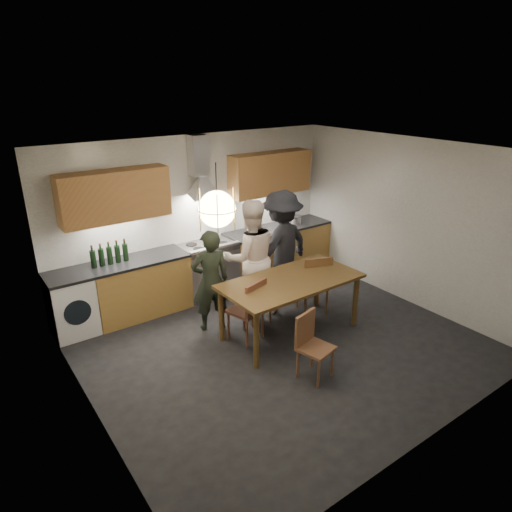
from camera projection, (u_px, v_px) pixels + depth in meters
ground at (281, 344)px, 6.27m from camera, size 5.00×5.00×0.00m
room_shell at (283, 225)px, 5.64m from camera, size 5.02×4.52×2.61m
counter_run at (209, 268)px, 7.59m from camera, size 5.00×0.62×0.90m
range_stove at (208, 269)px, 7.58m from camera, size 0.90×0.60×0.92m
wall_fixtures at (201, 183)px, 7.14m from camera, size 4.30×0.54×1.10m
pendant_lamp at (217, 209)px, 4.88m from camera, size 0.43×0.43×0.70m
dining_table at (291, 286)px, 6.29m from camera, size 1.97×1.01×0.83m
chair_back_left at (250, 307)px, 6.16m from camera, size 0.51×0.51×0.91m
chair_back_mid at (260, 294)px, 6.66m from camera, size 0.42×0.42×0.80m
chair_back_right at (315, 281)px, 6.89m from camera, size 0.56×0.56×0.96m
chair_front at (311, 341)px, 5.46m from camera, size 0.45×0.45×0.82m
person_left at (211, 281)px, 6.41m from camera, size 0.62×0.49×1.49m
person_mid at (250, 258)px, 6.83m from camera, size 1.03×0.90×1.79m
person_right at (281, 247)px, 7.25m from camera, size 1.27×0.87×1.81m
mixing_bowl at (255, 231)px, 7.89m from camera, size 0.28×0.28×0.06m
stock_pot at (295, 220)px, 8.34m from camera, size 0.28×0.28×0.15m
wine_bottles at (109, 253)px, 6.53m from camera, size 0.55×0.08×0.33m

